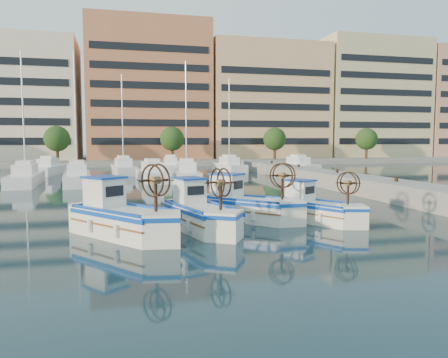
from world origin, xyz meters
TOP-DOWN VIEW (x-y plane):
  - ground at (0.00, 0.00)m, footprint 300.00×300.00m
  - quay at (13.00, 8.00)m, footprint 3.00×60.00m
  - waterfront at (9.23, 65.04)m, footprint 180.00×40.00m
  - yacht_marina at (-3.48, 27.91)m, footprint 40.47×21.78m
  - fishing_boat_a at (-4.62, -1.11)m, footprint 4.35×4.87m
  - fishing_boat_b at (-1.32, -0.59)m, footprint 2.89×4.63m
  - fishing_boat_c at (1.26, 1.17)m, footprint 4.37×4.43m
  - fishing_boat_d at (4.40, -0.04)m, footprint 3.30×4.11m

SIDE VIEW (x-z plane):
  - ground at x=0.00m, z-range 0.00..0.00m
  - yacht_marina at x=-3.48m, z-range -5.22..6.28m
  - quay at x=13.00m, z-range 0.00..1.20m
  - fishing_boat_d at x=4.40m, z-range -0.56..1.93m
  - fishing_boat_b at x=-1.32m, z-range -0.63..2.18m
  - fishing_boat_c at x=1.26m, z-range -0.64..2.22m
  - fishing_boat_a at x=-4.62m, z-range -0.68..2.34m
  - waterfront at x=9.23m, z-range -1.70..23.90m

